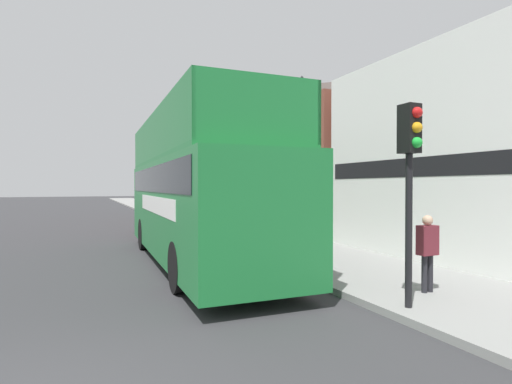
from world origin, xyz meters
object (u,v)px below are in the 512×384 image
at_px(traffic_signal, 410,158).
at_px(lamp_post_second, 214,166).
at_px(parked_car_ahead_of_bus, 165,219).
at_px(pedestrian_nearest, 427,246).
at_px(lamp_post_nearest, 302,136).
at_px(tour_bus, 195,198).

height_order(traffic_signal, lamp_post_second, lamp_post_second).
bearing_deg(parked_car_ahead_of_bus, traffic_signal, -82.89).
distance_m(pedestrian_nearest, lamp_post_second, 10.93).
distance_m(parked_car_ahead_of_bus, pedestrian_nearest, 13.50).
height_order(pedestrian_nearest, traffic_signal, traffic_signal).
height_order(pedestrian_nearest, lamp_post_second, lamp_post_second).
xyz_separation_m(traffic_signal, lamp_post_nearest, (0.15, 3.96, 0.86)).
xyz_separation_m(parked_car_ahead_of_bus, lamp_post_second, (1.63, -2.55, 2.44)).
distance_m(parked_car_ahead_of_bus, lamp_post_second, 3.89).
bearing_deg(parked_car_ahead_of_bus, pedestrian_nearest, -77.97).
height_order(traffic_signal, lamp_post_nearest, lamp_post_nearest).
relative_size(tour_bus, lamp_post_nearest, 2.08).
height_order(parked_car_ahead_of_bus, lamp_post_second, lamp_post_second).
xyz_separation_m(traffic_signal, lamp_post_second, (0.10, 11.32, 0.39)).
bearing_deg(pedestrian_nearest, lamp_post_second, 95.34).
xyz_separation_m(pedestrian_nearest, lamp_post_second, (-1.00, 10.69, 2.06)).
relative_size(pedestrian_nearest, lamp_post_second, 0.36).
relative_size(pedestrian_nearest, lamp_post_nearest, 0.31).
distance_m(tour_bus, lamp_post_nearest, 3.64).
distance_m(pedestrian_nearest, traffic_signal, 2.09).
height_order(parked_car_ahead_of_bus, lamp_post_nearest, lamp_post_nearest).
bearing_deg(lamp_post_nearest, parked_car_ahead_of_bus, 99.68).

